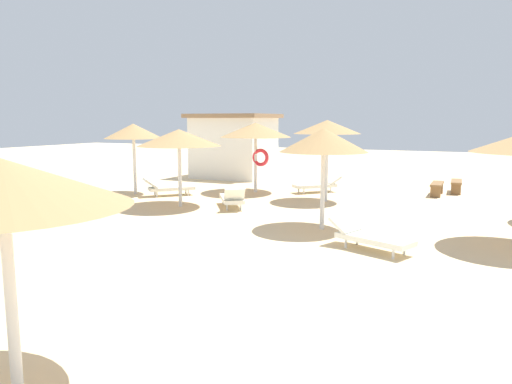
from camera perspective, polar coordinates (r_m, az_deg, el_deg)
The scene contains 14 objects.
ground_plane at distance 9.01m, azimuth -8.28°, elevation -10.15°, with size 80.00×80.00×0.00m, color beige.
parasol_1 at distance 19.27m, azimuth -14.24°, elevation 6.92°, with size 2.23×2.23×2.72m.
parasol_4 at distance 17.13m, azimuth 8.38°, elevation 7.53°, with size 2.34×2.34×2.86m.
parasol_5 at distance 12.69m, azimuth 7.97°, elevation 6.02°, with size 2.30×2.30×2.65m.
parasol_6 at distance 16.13m, azimuth -9.05°, elevation 6.31°, with size 2.76×2.76×2.57m.
parasol_7 at distance 19.17m, azimuth -0.05°, elevation 7.25°, with size 2.82×2.82×2.76m.
parasol_8 at distance 5.37m, azimuth -27.75°, elevation 0.84°, with size 2.52×2.52×2.50m.
lounger_1 at distance 18.71m, azimuth -10.33°, elevation 0.52°, with size 1.77×1.81×0.69m.
lounger_4 at distance 19.43m, azimuth 7.29°, elevation 0.86°, with size 1.77×1.83×0.65m.
lounger_5 at distance 11.03m, azimuth 13.18°, elevation -5.12°, with size 2.00×1.29×0.67m.
lounger_6 at distance 15.91m, azimuth -2.84°, elevation -0.72°, with size 1.59×1.89×0.79m.
bench_0 at distance 20.73m, azimuth 22.52°, elevation 0.86°, with size 0.46×1.51×0.49m.
bench_1 at distance 19.74m, azimuth 20.53°, elevation 0.61°, with size 0.41×1.50×0.49m.
beach_cabana at distance 24.42m, azimuth -2.59°, elevation 5.52°, with size 3.92×3.50×3.16m.
Camera 1 is at (4.75, -7.10, 2.87)m, focal length 33.97 mm.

